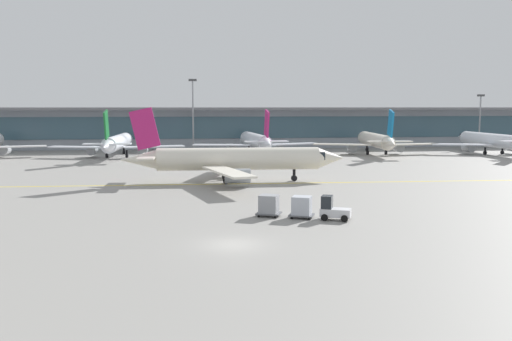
# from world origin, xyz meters

# --- Properties ---
(ground_plane) EXTENTS (400.00, 400.00, 0.00)m
(ground_plane) POSITION_xyz_m (0.00, 0.00, 0.00)
(ground_plane) COLOR gray
(taxiway_centreline_stripe) EXTENTS (109.95, 3.99, 0.01)m
(taxiway_centreline_stripe) POSITION_xyz_m (3.57, 30.92, 0.00)
(taxiway_centreline_stripe) COLOR yellow
(taxiway_centreline_stripe) RESTS_ON ground_plane
(terminal_concourse) EXTENTS (199.91, 11.00, 9.60)m
(terminal_concourse) POSITION_xyz_m (0.00, 93.90, 4.92)
(terminal_concourse) COLOR #8C939E
(terminal_concourse) RESTS_ON ground_plane
(gate_airplane_2) EXTENTS (26.12, 28.10, 9.31)m
(gate_airplane_2) POSITION_xyz_m (-16.30, 71.28, 2.79)
(gate_airplane_2) COLOR silver
(gate_airplane_2) RESTS_ON ground_plane
(gate_airplane_3) EXTENTS (26.09, 28.11, 9.31)m
(gate_airplane_3) POSITION_xyz_m (11.12, 74.41, 2.79)
(gate_airplane_3) COLOR silver
(gate_airplane_3) RESTS_ON ground_plane
(gate_airplane_4) EXTENTS (26.03, 28.12, 9.31)m
(gate_airplane_4) POSITION_xyz_m (35.78, 71.50, 2.79)
(gate_airplane_4) COLOR silver
(gate_airplane_4) RESTS_ON ground_plane
(gate_airplane_5) EXTENTS (26.15, 28.02, 9.31)m
(gate_airplane_5) POSITION_xyz_m (59.72, 68.95, 2.79)
(gate_airplane_5) COLOR silver
(gate_airplane_5) RESTS_ON ground_plane
(taxiing_regional_jet) EXTENTS (29.33, 27.29, 9.72)m
(taxiing_regional_jet) POSITION_xyz_m (3.20, 32.93, 2.92)
(taxiing_regional_jet) COLOR silver
(taxiing_regional_jet) RESTS_ON ground_plane
(baggage_tug) EXTENTS (2.94, 2.38, 2.10)m
(baggage_tug) POSITION_xyz_m (9.35, 7.46, 0.89)
(baggage_tug) COLOR silver
(baggage_tug) RESTS_ON ground_plane
(cargo_dolly_lead) EXTENTS (2.55, 2.29, 1.94)m
(cargo_dolly_lead) POSITION_xyz_m (6.81, 8.53, 1.05)
(cargo_dolly_lead) COLOR #595B60
(cargo_dolly_lead) RESTS_ON ground_plane
(cargo_dolly_trailing) EXTENTS (2.55, 2.29, 1.94)m
(cargo_dolly_trailing) POSITION_xyz_m (4.06, 9.67, 1.05)
(cargo_dolly_trailing) COLOR #595B60
(cargo_dolly_trailing) RESTS_ON ground_plane
(apron_light_mast_1) EXTENTS (1.80, 0.36, 15.90)m
(apron_light_mast_1) POSITION_xyz_m (-1.42, 86.27, 8.65)
(apron_light_mast_1) COLOR gray
(apron_light_mast_1) RESTS_ON ground_plane
(apron_light_mast_2) EXTENTS (1.80, 0.36, 12.68)m
(apron_light_mast_2) POSITION_xyz_m (66.62, 85.91, 7.02)
(apron_light_mast_2) COLOR gray
(apron_light_mast_2) RESTS_ON ground_plane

